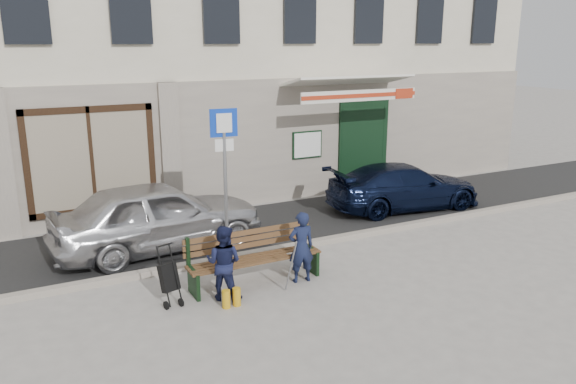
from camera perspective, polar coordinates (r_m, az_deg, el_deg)
ground at (r=10.26m, az=3.91°, el=-8.59°), size 80.00×80.00×0.00m
asphalt_lane at (r=12.83m, az=-3.24°, el=-3.63°), size 60.00×3.20×0.01m
curb at (r=11.45m, az=0.03°, el=-5.66°), size 60.00×0.18×0.12m
building at (r=17.22m, az=-11.13°, el=17.66°), size 20.00×8.27×10.00m
car_silver at (r=11.60m, az=-13.08°, el=-2.36°), size 4.34×2.05×1.43m
car_navy at (r=14.44m, az=11.69°, el=0.56°), size 4.12×2.06×1.15m
parking_sign at (r=10.86m, az=-6.45°, el=3.53°), size 0.54×0.10×2.89m
bench at (r=9.83m, az=-3.63°, el=-6.79°), size 2.40×1.17×0.98m
man at (r=9.83m, az=1.35°, el=-5.62°), size 0.50×0.35×1.28m
woman at (r=9.25m, az=-6.55°, el=-7.14°), size 0.77×0.77×1.26m
stroller at (r=9.30m, az=-11.98°, el=-8.60°), size 0.34×0.44×0.97m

